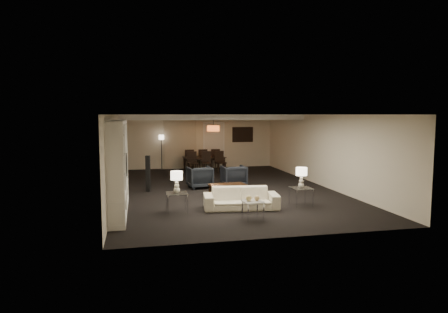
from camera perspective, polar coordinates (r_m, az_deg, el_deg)
name	(u,v)px	position (r m, az deg, el deg)	size (l,w,h in m)	color
floor	(224,189)	(13.52, 0.00, -4.64)	(11.00, 11.00, 0.00)	black
ceiling	(224,115)	(13.29, 0.00, 6.01)	(7.00, 11.00, 0.02)	silver
wall_back	(199,141)	(18.74, -3.58, 2.17)	(7.00, 0.02, 2.50)	beige
wall_front	(282,177)	(8.10, 8.31, -2.92)	(7.00, 0.02, 2.50)	beige
wall_left	(116,154)	(13.06, -15.18, 0.31)	(0.02, 11.00, 2.50)	beige
wall_right	(321,150)	(14.50, 13.64, 0.90)	(0.02, 11.00, 2.50)	beige
ceiling_soffit	(206,117)	(16.73, -2.56, 5.66)	(7.00, 4.00, 0.20)	silver
curtains	(180,143)	(18.55, -6.29, 1.96)	(1.50, 0.12, 2.40)	beige
door	(214,145)	(18.85, -1.46, 1.59)	(0.90, 0.05, 2.10)	silver
painting	(243,135)	(19.12, 2.68, 3.15)	(0.95, 0.04, 0.65)	#142D38
media_unit	(119,167)	(10.48, -14.83, -1.45)	(0.38, 3.40, 2.35)	white
pendant_light	(213,128)	(16.79, -1.54, 4.03)	(0.52, 0.52, 0.24)	#D8591E
sofa	(241,198)	(10.64, 2.46, -5.99)	(1.97, 0.77, 0.58)	#EDE2C3
coffee_table	(228,191)	(12.19, 0.54, -4.90)	(1.08, 0.63, 0.39)	black
armchair_left	(200,177)	(13.69, -3.50, -2.96)	(0.78, 0.80, 0.73)	black
armchair_right	(234,176)	(13.92, 1.39, -2.80)	(0.78, 0.80, 0.73)	black
side_table_left	(177,203)	(10.36, -6.74, -6.56)	(0.54, 0.54, 0.50)	white
side_table_right	(301,197)	(11.20, 10.94, -5.68)	(0.54, 0.54, 0.50)	silver
table_lamp_left	(177,182)	(10.26, -6.78, -3.66)	(0.31, 0.31, 0.56)	white
table_lamp_right	(301,178)	(11.10, 11.00, -2.99)	(0.31, 0.31, 0.56)	beige
marble_table	(253,210)	(9.62, 4.13, -7.67)	(0.45, 0.45, 0.45)	white
gold_gourd_a	(249,198)	(9.53, 3.57, -5.97)	(0.14, 0.14, 0.14)	#ECD17D
gold_gourd_b	(257,198)	(9.59, 4.72, -5.96)	(0.13, 0.13, 0.13)	tan
television	(121,167)	(11.25, -14.49, -1.45)	(0.15, 1.13, 0.65)	black
vase_blue	(116,175)	(9.25, -15.16, -2.61)	(0.17, 0.17, 0.17)	#2643A6
vase_amber	(117,151)	(9.69, -15.09, 0.71)	(0.15, 0.15, 0.16)	#C27A40
floor_speaker	(148,174)	(13.19, -10.81, -2.43)	(0.13, 0.13, 1.18)	black
dining_table	(204,164)	(17.71, -2.83, -1.09)	(1.78, 0.99, 0.63)	black
chair_nl	(193,163)	(16.96, -4.47, -0.90)	(0.43, 0.43, 0.93)	black
chair_nm	(207,162)	(17.06, -2.47, -0.85)	(0.43, 0.43, 0.93)	black
chair_nr	(221,162)	(17.17, -0.50, -0.80)	(0.43, 0.43, 0.93)	black
chair_fl	(189,159)	(18.24, -5.03, -0.42)	(0.43, 0.43, 0.93)	black
chair_fm	(202,159)	(18.33, -3.17, -0.37)	(0.43, 0.43, 0.93)	black
chair_fr	(215,159)	(18.43, -1.33, -0.33)	(0.43, 0.43, 0.93)	black
floor_lamp	(162,152)	(18.30, -8.91, 0.58)	(0.23, 0.23, 1.59)	black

